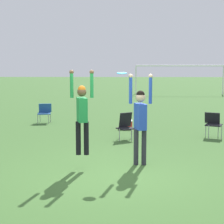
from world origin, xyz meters
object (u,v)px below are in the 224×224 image
(person_jumping, at_px, (82,111))
(camping_chair_0, at_px, (213,122))
(person_defending, at_px, (140,117))
(cooler_box, at_px, (126,124))
(camping_chair_2, at_px, (126,124))
(frisbee, at_px, (122,73))
(camping_chair_1, at_px, (45,112))

(person_jumping, height_order, camping_chair_0, person_jumping)
(person_defending, distance_m, cooler_box, 5.26)
(cooler_box, bearing_deg, person_defending, -87.18)
(camping_chair_0, bearing_deg, camping_chair_2, 31.46)
(frisbee, height_order, camping_chair_2, frisbee)
(frisbee, distance_m, camping_chair_0, 5.03)
(person_jumping, bearing_deg, camping_chair_1, 3.41)
(frisbee, bearing_deg, person_defending, 5.77)
(person_defending, bearing_deg, camping_chair_0, 127.92)
(frisbee, xyz_separation_m, cooler_box, (0.20, 5.20, -2.10))
(camping_chair_2, bearing_deg, camping_chair_0, 151.83)
(person_jumping, height_order, camping_chair_2, person_jumping)
(camping_chair_0, xyz_separation_m, cooler_box, (-2.91, 1.65, -0.35))
(camping_chair_0, distance_m, cooler_box, 3.36)
(camping_chair_1, xyz_separation_m, camping_chair_2, (3.37, -3.39, 0.02))
(camping_chair_0, bearing_deg, frisbee, 73.16)
(person_jumping, height_order, cooler_box, person_jumping)
(camping_chair_0, bearing_deg, cooler_box, -5.16)
(camping_chair_2, distance_m, cooler_box, 2.04)
(cooler_box, bearing_deg, camping_chair_1, 158.11)
(person_defending, bearing_deg, camping_chair_2, 170.69)
(camping_chair_1, bearing_deg, camping_chair_2, 123.98)
(person_defending, height_order, camping_chair_0, person_defending)
(camping_chair_1, distance_m, cooler_box, 3.70)
(person_defending, xyz_separation_m, camping_chair_0, (2.65, 3.51, -0.69))
(frisbee, xyz_separation_m, camping_chair_0, (3.11, 3.55, -1.75))
(camping_chair_1, bearing_deg, person_jumping, 97.56)
(camping_chair_2, bearing_deg, person_jumping, 37.66)
(person_defending, relative_size, frisbee, 9.22)
(person_jumping, relative_size, cooler_box, 4.32)
(person_defending, xyz_separation_m, frisbee, (-0.45, -0.05, 1.06))
(camping_chair_1, distance_m, camping_chair_2, 4.78)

